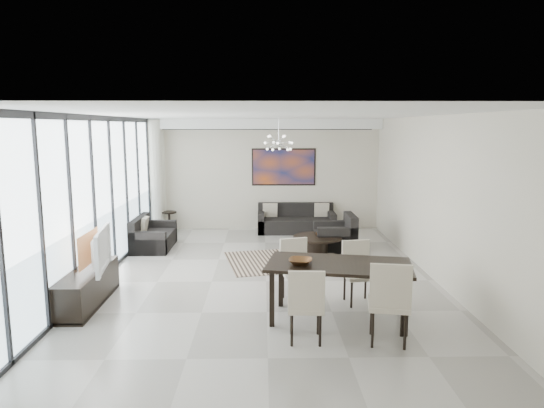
{
  "coord_description": "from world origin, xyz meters",
  "views": [
    {
      "loc": [
        -0.05,
        -8.24,
        2.71
      ],
      "look_at": [
        0.12,
        0.84,
        1.25
      ],
      "focal_mm": 32.0,
      "sensor_mm": 36.0,
      "label": 1
    }
  ],
  "objects_px": {
    "television": "(95,250)",
    "dining_table": "(339,269)",
    "sofa_main": "(296,222)",
    "coffee_table": "(317,244)",
    "tv_console": "(86,287)"
  },
  "relations": [
    {
      "from": "television",
      "to": "sofa_main",
      "type": "bearing_deg",
      "value": -42.29
    },
    {
      "from": "tv_console",
      "to": "dining_table",
      "type": "xyz_separation_m",
      "value": [
        3.76,
        -0.67,
        0.47
      ]
    },
    {
      "from": "coffee_table",
      "to": "sofa_main",
      "type": "xyz_separation_m",
      "value": [
        -0.31,
        2.17,
        0.03
      ]
    },
    {
      "from": "tv_console",
      "to": "television",
      "type": "bearing_deg",
      "value": 9.75
    },
    {
      "from": "sofa_main",
      "to": "tv_console",
      "type": "xyz_separation_m",
      "value": [
        -3.57,
        -5.13,
        0.03
      ]
    },
    {
      "from": "television",
      "to": "coffee_table",
      "type": "bearing_deg",
      "value": -60.24
    },
    {
      "from": "coffee_table",
      "to": "dining_table",
      "type": "bearing_deg",
      "value": -91.86
    },
    {
      "from": "sofa_main",
      "to": "dining_table",
      "type": "distance_m",
      "value": 5.83
    },
    {
      "from": "coffee_table",
      "to": "dining_table",
      "type": "relative_size",
      "value": 0.49
    },
    {
      "from": "coffee_table",
      "to": "sofa_main",
      "type": "height_order",
      "value": "sofa_main"
    },
    {
      "from": "television",
      "to": "dining_table",
      "type": "height_order",
      "value": "television"
    },
    {
      "from": "coffee_table",
      "to": "tv_console",
      "type": "height_order",
      "value": "tv_console"
    },
    {
      "from": "tv_console",
      "to": "television",
      "type": "distance_m",
      "value": 0.61
    },
    {
      "from": "coffee_table",
      "to": "television",
      "type": "bearing_deg",
      "value": -141.71
    },
    {
      "from": "tv_console",
      "to": "television",
      "type": "relative_size",
      "value": 1.58
    }
  ]
}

